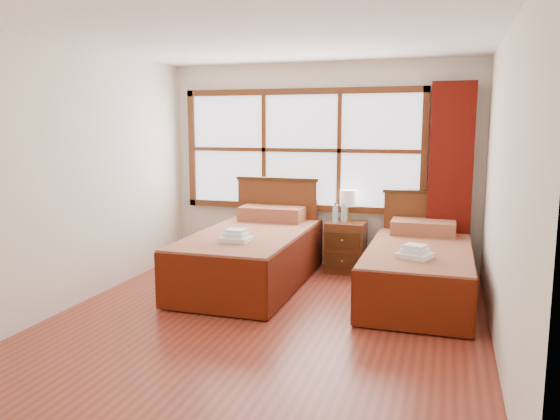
% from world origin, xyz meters
% --- Properties ---
extents(floor, '(4.50, 4.50, 0.00)m').
position_xyz_m(floor, '(0.00, 0.00, 0.00)').
color(floor, maroon).
rests_on(floor, ground).
extents(ceiling, '(4.50, 4.50, 0.00)m').
position_xyz_m(ceiling, '(0.00, 0.00, 2.60)').
color(ceiling, white).
rests_on(ceiling, wall_back).
extents(wall_back, '(4.00, 0.00, 4.00)m').
position_xyz_m(wall_back, '(0.00, 2.25, 1.30)').
color(wall_back, silver).
rests_on(wall_back, floor).
extents(wall_left, '(0.00, 4.50, 4.50)m').
position_xyz_m(wall_left, '(-2.00, 0.00, 1.30)').
color(wall_left, silver).
rests_on(wall_left, floor).
extents(wall_right, '(0.00, 4.50, 4.50)m').
position_xyz_m(wall_right, '(2.00, 0.00, 1.30)').
color(wall_right, silver).
rests_on(wall_right, floor).
extents(window, '(3.16, 0.06, 1.56)m').
position_xyz_m(window, '(-0.25, 2.21, 1.50)').
color(window, white).
rests_on(window, wall_back).
extents(curtain, '(0.50, 0.16, 2.30)m').
position_xyz_m(curtain, '(1.60, 2.11, 1.17)').
color(curtain, '#5D0F09').
rests_on(curtain, wall_back).
extents(bed_left, '(1.17, 2.28, 1.15)m').
position_xyz_m(bed_left, '(-0.55, 1.20, 0.35)').
color(bed_left, '#381E0B').
rests_on(bed_left, floor).
extents(bed_right, '(1.07, 2.09, 1.04)m').
position_xyz_m(bed_right, '(1.32, 1.20, 0.32)').
color(bed_right, '#381E0B').
rests_on(bed_right, floor).
extents(nightstand, '(0.47, 0.47, 0.63)m').
position_xyz_m(nightstand, '(0.39, 1.99, 0.32)').
color(nightstand, '#5B2C13').
rests_on(nightstand, floor).
extents(towels_left, '(0.31, 0.28, 0.13)m').
position_xyz_m(towels_left, '(-0.52, 0.62, 0.66)').
color(towels_left, white).
rests_on(towels_left, bed_left).
extents(towels_right, '(0.37, 0.35, 0.13)m').
position_xyz_m(towels_right, '(1.30, 0.67, 0.61)').
color(towels_right, white).
rests_on(towels_right, bed_right).
extents(lamp, '(0.20, 0.20, 0.39)m').
position_xyz_m(lamp, '(0.40, 2.06, 0.91)').
color(lamp, '#B8903B').
rests_on(lamp, nightstand).
extents(bottle_near, '(0.07, 0.07, 0.25)m').
position_xyz_m(bottle_near, '(0.28, 1.89, 0.75)').
color(bottle_near, '#ABCADC').
rests_on(bottle_near, nightstand).
extents(bottle_far, '(0.07, 0.07, 0.27)m').
position_xyz_m(bottle_far, '(0.36, 1.99, 0.76)').
color(bottle_far, '#ABCADC').
rests_on(bottle_far, nightstand).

